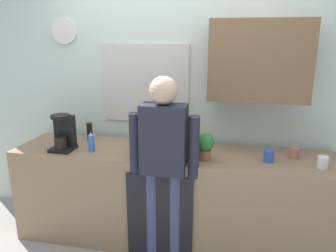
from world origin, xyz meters
TOP-DOWN VIEW (x-y plane):
  - kitchen_counter at (0.00, 0.30)m, footprint 2.88×0.64m
  - dishwasher_panel at (-0.03, -0.03)m, footprint 0.56×0.02m
  - back_wall_assembly at (0.09, 0.70)m, footprint 4.48×0.42m
  - coffee_maker at (-0.97, 0.16)m, footprint 0.20×0.20m
  - bottle_dark_sauce at (-0.85, 0.46)m, footprint 0.06×0.06m
  - bottle_olive_oil at (-0.25, 0.26)m, footprint 0.06×0.06m
  - bottle_red_vinegar at (-0.30, 0.17)m, footprint 0.06×0.06m
  - cup_terracotta_mug at (1.05, 0.37)m, footprint 0.08×0.08m
  - cup_blue_mug at (0.83, 0.24)m, footprint 0.08×0.08m
  - cup_white_mug at (1.24, 0.20)m, footprint 0.08×0.08m
  - mixing_bowl at (-0.03, 0.20)m, footprint 0.22×0.22m
  - potted_plant at (0.31, 0.17)m, footprint 0.15×0.15m
  - dish_soap at (-0.70, 0.17)m, footprint 0.06×0.06m
  - person_at_sink at (0.00, 0.00)m, footprint 0.57×0.22m

SIDE VIEW (x-z plane):
  - dishwasher_panel at x=-0.03m, z-range 0.00..0.80m
  - kitchen_counter at x=0.00m, z-range 0.00..0.89m
  - mixing_bowl at x=-0.03m, z-range 0.89..0.97m
  - cup_terracotta_mug at x=1.05m, z-range 0.89..0.98m
  - cup_white_mug at x=1.24m, z-range 0.89..0.98m
  - cup_blue_mug at x=0.83m, z-range 0.89..0.99m
  - person_at_sink at x=0.00m, z-range 0.15..1.75m
  - dish_soap at x=-0.70m, z-range 0.88..1.06m
  - bottle_dark_sauce at x=-0.85m, z-range 0.89..1.07m
  - bottle_red_vinegar at x=-0.30m, z-range 0.89..1.11m
  - bottle_olive_oil at x=-0.25m, z-range 0.89..1.14m
  - potted_plant at x=0.31m, z-range 0.90..1.13m
  - coffee_maker at x=-0.97m, z-range 0.87..1.20m
  - back_wall_assembly at x=0.09m, z-range 0.06..2.66m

